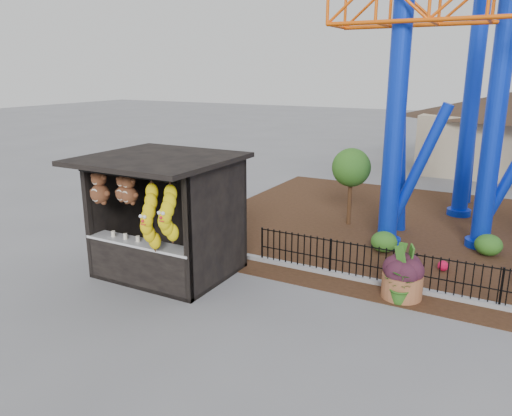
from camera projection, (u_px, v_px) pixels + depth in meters
The scene contains 8 objects.
ground at pixel (246, 316), 10.84m from camera, with size 120.00×120.00×0.00m, color slate.
mulch_bed at pixel (481, 239), 15.75m from camera, with size 18.00×12.00×0.02m, color #331E11.
curb at pixel (461, 299), 11.51m from camera, with size 18.00×0.18×0.12m, color gray.
prize_booth at pixel (161, 219), 12.57m from camera, with size 3.50×3.40×3.12m.
picket_fence at pixel (506, 289), 10.98m from camera, with size 12.20×0.06×1.00m, color black, non-canonical shape.
terracotta_planter at pixel (402, 286), 11.65m from camera, with size 0.94×0.94×0.59m, color #9B5C38.
planter_foliage at pixel (404, 261), 11.49m from camera, with size 0.70×0.70×0.64m, color #311320.
potted_plant at pixel (402, 286), 11.34m from camera, with size 0.74×0.64×0.83m, color #1A5619.
Camera 1 is at (4.89, -8.51, 5.17)m, focal length 35.00 mm.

